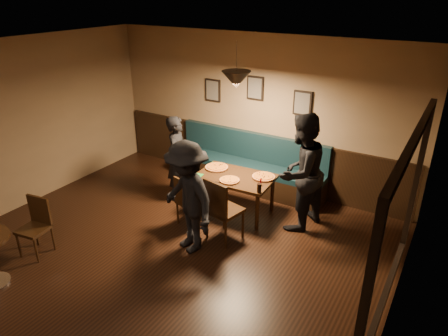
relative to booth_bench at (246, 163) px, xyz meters
name	(u,v)px	position (x,y,z in m)	size (l,w,h in m)	color
floor	(129,282)	(0.00, -3.20, -0.50)	(7.00, 7.00, 0.00)	black
ceiling	(103,63)	(0.00, -3.20, 2.30)	(7.00, 7.00, 0.00)	silver
wall_back	(255,112)	(0.00, 0.30, 0.90)	(6.00, 6.00, 0.00)	#8C704F
wall_right	(388,272)	(3.00, -3.20, 0.90)	(7.00, 7.00, 0.00)	#8C704F
wainscot	(253,158)	(0.00, 0.27, 0.00)	(5.88, 0.06, 1.00)	black
booth_bench	(246,163)	(0.00, 0.00, 0.00)	(3.00, 0.60, 1.00)	#0F232D
window_frame	(397,231)	(2.96, -2.70, 1.00)	(0.06, 2.56, 1.86)	black
window_glass	(393,230)	(2.93, -2.70, 1.00)	(2.40, 2.40, 0.00)	black
picture_left	(213,90)	(-0.90, 0.27, 1.20)	(0.32, 0.04, 0.42)	black
picture_center	(255,88)	(0.00, 0.27, 1.35)	(0.32, 0.04, 0.42)	black
picture_right	(302,103)	(0.90, 0.27, 1.20)	(0.32, 0.04, 0.42)	black
pendant_lamp	(236,80)	(0.28, -0.93, 1.75)	(0.44, 0.44, 0.25)	black
dining_table	(235,194)	(0.28, -0.93, -0.17)	(1.25, 0.80, 0.67)	black
chair_near_left	(191,201)	(-0.12, -1.61, -0.08)	(0.37, 0.37, 0.84)	black
chair_near_right	(225,209)	(0.55, -1.69, 0.01)	(0.45, 0.45, 1.01)	black
diner_left	(178,158)	(-0.82, -0.99, 0.26)	(0.56, 0.37, 1.53)	black
diner_right	(300,173)	(1.34, -0.79, 0.43)	(0.90, 0.70, 1.86)	black
diner_front	(188,198)	(0.23, -2.17, 0.33)	(1.07, 0.62, 1.66)	black
pizza_a	(217,167)	(-0.14, -0.83, 0.19)	(0.39, 0.39, 0.04)	orange
pizza_b	(230,180)	(0.30, -1.14, 0.19)	(0.32, 0.32, 0.04)	gold
pizza_c	(264,177)	(0.71, -0.75, 0.19)	(0.37, 0.37, 0.04)	orange
soda_glass	(259,188)	(0.87, -1.24, 0.24)	(0.07, 0.07, 0.14)	black
tabasco_bottle	(261,181)	(0.79, -1.01, 0.23)	(0.03, 0.03, 0.13)	#9B0512
napkin_a	(214,165)	(-0.26, -0.71, 0.17)	(0.17, 0.17, 0.01)	#1F7437
napkin_b	(197,175)	(-0.26, -1.23, 0.17)	(0.16, 0.16, 0.01)	#1B6822
cutlery_set	(223,184)	(0.26, -1.27, 0.17)	(0.02, 0.18, 0.00)	white
cafe_chair_far	(33,228)	(-1.55, -3.41, -0.08)	(0.37, 0.37, 0.84)	#32180E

